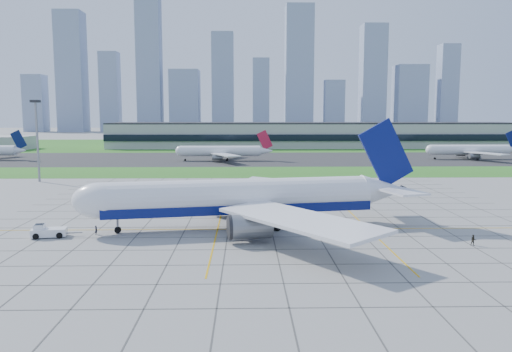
{
  "coord_description": "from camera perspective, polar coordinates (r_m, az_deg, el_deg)",
  "views": [
    {
      "loc": [
        -4.76,
        -92.64,
        21.27
      ],
      "look_at": [
        -2.36,
        21.85,
        7.0
      ],
      "focal_mm": 35.0,
      "sensor_mm": 36.0,
      "label": 1
    }
  ],
  "objects": [
    {
      "name": "terminal",
      "position": [
        325.87,
        6.72,
        4.7
      ],
      "size": [
        260.0,
        43.0,
        15.8
      ],
      "color": "#B7B7B2",
      "rests_on": "ground"
    },
    {
      "name": "light_mast",
      "position": [
        170.68,
        -23.76,
        4.8
      ],
      "size": [
        2.5,
        2.5,
        25.6
      ],
      "color": "gray",
      "rests_on": "ground"
    },
    {
      "name": "apron_markings",
      "position": [
        106.01,
        1.63,
        -4.47
      ],
      "size": [
        120.0,
        130.0,
        0.03
      ],
      "color": "#474744",
      "rests_on": "ground"
    },
    {
      "name": "crew_far",
      "position": [
        88.93,
        23.6,
        -6.74
      ],
      "size": [
        0.98,
        0.82,
        1.8
      ],
      "primitive_type": "imported",
      "rotation": [
        0.0,
        0.0,
        -0.17
      ],
      "color": "#29261B",
      "rests_on": "ground"
    },
    {
      "name": "ground",
      "position": [
        95.17,
        1.7,
        -5.81
      ],
      "size": [
        1400.0,
        1400.0,
        0.0
      ],
      "primitive_type": "plane",
      "color": "#9E9E99",
      "rests_on": "ground"
    },
    {
      "name": "grass_far",
      "position": [
        348.32,
        -0.42,
        3.6
      ],
      "size": [
        700.0,
        145.0,
        0.04
      ],
      "primitive_type": "cube",
      "color": "#2D691E",
      "rests_on": "ground"
    },
    {
      "name": "crew_near",
      "position": [
        93.38,
        -17.8,
        -5.9
      ],
      "size": [
        0.51,
        0.66,
        1.61
      ],
      "primitive_type": "imported",
      "rotation": [
        0.0,
        0.0,
        1.34
      ],
      "color": "black",
      "rests_on": "ground"
    },
    {
      "name": "pushback_tug",
      "position": [
        94.26,
        -22.75,
        -5.85
      ],
      "size": [
        8.51,
        3.75,
        2.34
      ],
      "rotation": [
        0.0,
        0.0,
        0.17
      ],
      "color": "white",
      "rests_on": "ground"
    },
    {
      "name": "grass_median",
      "position": [
        183.93,
        0.29,
        0.47
      ],
      "size": [
        700.0,
        35.0,
        0.04
      ],
      "primitive_type": "cube",
      "color": "#2D691E",
      "rests_on": "ground"
    },
    {
      "name": "distant_jet_2",
      "position": [
        256.47,
        23.33,
        2.77
      ],
      "size": [
        42.58,
        42.66,
        14.08
      ],
      "color": "white",
      "rests_on": "ground"
    },
    {
      "name": "asphalt_taxiway",
      "position": [
        238.63,
        -0.05,
        2.0
      ],
      "size": [
        700.0,
        75.0,
        0.04
      ],
      "primitive_type": "cube",
      "color": "#383838",
      "rests_on": "ground"
    },
    {
      "name": "city_skyline",
      "position": [
        613.82,
        -1.6,
        10.63
      ],
      "size": [
        523.0,
        32.4,
        160.0
      ],
      "color": "#8A99B5",
      "rests_on": "ground"
    },
    {
      "name": "airliner",
      "position": [
        93.24,
        -1.64,
        -2.57
      ],
      "size": [
        64.68,
        64.99,
        20.49
      ],
      "rotation": [
        0.0,
        0.0,
        0.17
      ],
      "color": "white",
      "rests_on": "ground"
    },
    {
      "name": "distant_jet_1",
      "position": [
        228.18,
        -3.93,
        2.87
      ],
      "size": [
        42.07,
        42.66,
        14.08
      ],
      "color": "white",
      "rests_on": "ground"
    }
  ]
}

